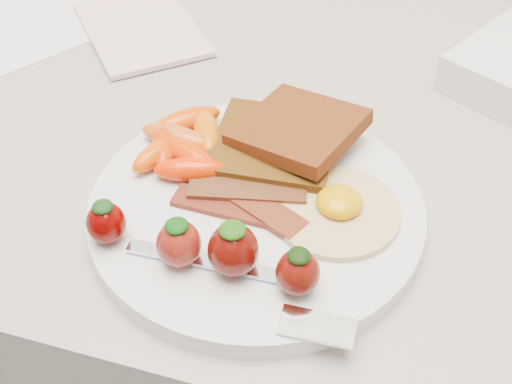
# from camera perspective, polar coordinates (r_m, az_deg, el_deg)

# --- Properties ---
(counter) EXTENTS (2.00, 0.60, 0.90)m
(counter) POSITION_cam_1_polar(r_m,az_deg,el_deg) (0.97, 0.87, -14.64)
(counter) COLOR gray
(counter) RESTS_ON ground
(plate) EXTENTS (0.27, 0.27, 0.02)m
(plate) POSITION_cam_1_polar(r_m,az_deg,el_deg) (0.52, 0.00, -1.51)
(plate) COLOR silver
(plate) RESTS_ON counter
(toast_lower) EXTENTS (0.11, 0.11, 0.01)m
(toast_lower) POSITION_cam_1_polar(r_m,az_deg,el_deg) (0.56, 1.61, 4.17)
(toast_lower) COLOR #46280B
(toast_lower) RESTS_ON plate
(toast_upper) EXTENTS (0.12, 0.12, 0.02)m
(toast_upper) POSITION_cam_1_polar(r_m,az_deg,el_deg) (0.55, 3.79, 5.65)
(toast_upper) COLOR #3E1F0A
(toast_upper) RESTS_ON toast_lower
(fried_egg) EXTENTS (0.12, 0.12, 0.02)m
(fried_egg) POSITION_cam_1_polar(r_m,az_deg,el_deg) (0.51, 7.16, -1.45)
(fried_egg) COLOR #F2E7B2
(fried_egg) RESTS_ON plate
(bacon_strips) EXTENTS (0.11, 0.06, 0.01)m
(bacon_strips) POSITION_cam_1_polar(r_m,az_deg,el_deg) (0.51, -1.07, -0.72)
(bacon_strips) COLOR #3F0E02
(bacon_strips) RESTS_ON plate
(baby_carrots) EXTENTS (0.09, 0.11, 0.02)m
(baby_carrots) POSITION_cam_1_polar(r_m,az_deg,el_deg) (0.56, -6.59, 4.36)
(baby_carrots) COLOR #CC5313
(baby_carrots) RESTS_ON plate
(strawberries) EXTENTS (0.18, 0.04, 0.04)m
(strawberries) POSITION_cam_1_polar(r_m,az_deg,el_deg) (0.46, -4.30, -4.91)
(strawberries) COLOR #4D0100
(strawberries) RESTS_ON plate
(fork) EXTENTS (0.18, 0.05, 0.00)m
(fork) POSITION_cam_1_polar(r_m,az_deg,el_deg) (0.45, -0.14, -8.65)
(fork) COLOR silver
(fork) RESTS_ON plate
(paper_sheet) EXTENTS (0.26, 0.27, 0.00)m
(paper_sheet) POSITION_cam_1_polar(r_m,az_deg,el_deg) (0.83, -18.44, 14.35)
(paper_sheet) COLOR white
(paper_sheet) RESTS_ON counter
(notepad) EXTENTS (0.20, 0.21, 0.01)m
(notepad) POSITION_cam_1_polar(r_m,az_deg,el_deg) (0.77, -10.17, 14.08)
(notepad) COLOR beige
(notepad) RESTS_ON paper_sheet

